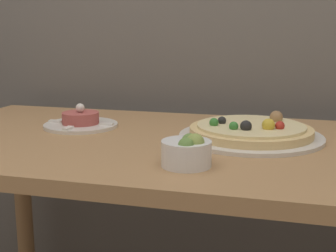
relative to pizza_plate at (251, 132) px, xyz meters
name	(u,v)px	position (x,y,z in m)	size (l,w,h in m)	color
dining_table	(169,177)	(-0.20, -0.06, -0.12)	(1.39, 0.74, 0.75)	#AD7F51
pizza_plate	(251,132)	(0.00, 0.00, 0.00)	(0.37, 0.37, 0.06)	silver
tartare_plate	(81,122)	(-0.48, 0.02, 0.00)	(0.21, 0.21, 0.07)	silver
small_bowl	(188,151)	(-0.10, -0.28, 0.02)	(0.10, 0.10, 0.07)	white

